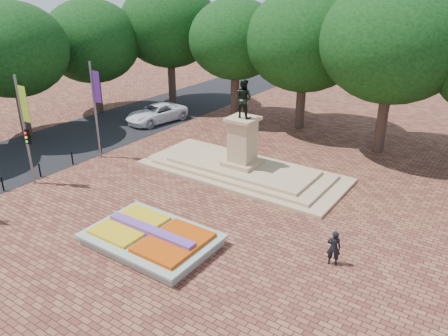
% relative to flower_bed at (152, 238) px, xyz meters
% --- Properties ---
extents(ground, '(90.00, 90.00, 0.00)m').
position_rel_flower_bed_xyz_m(ground, '(-1.03, 2.00, -0.38)').
color(ground, brown).
rests_on(ground, ground).
extents(asphalt_street, '(9.00, 90.00, 0.02)m').
position_rel_flower_bed_xyz_m(asphalt_street, '(-16.03, 7.00, -0.37)').
color(asphalt_street, black).
rests_on(asphalt_street, ground).
extents(flower_bed, '(6.30, 4.30, 0.91)m').
position_rel_flower_bed_xyz_m(flower_bed, '(0.00, 0.00, 0.00)').
color(flower_bed, gray).
rests_on(flower_bed, ground).
extents(monument, '(14.00, 6.00, 6.40)m').
position_rel_flower_bed_xyz_m(monument, '(-1.03, 10.00, 0.50)').
color(monument, tan).
rests_on(monument, ground).
extents(tree_row_back, '(44.80, 8.80, 10.43)m').
position_rel_flower_bed_xyz_m(tree_row_back, '(1.31, 20.00, 6.29)').
color(tree_row_back, '#3B2A20').
rests_on(tree_row_back, ground).
extents(tree_row_street, '(8.40, 25.40, 9.98)m').
position_rel_flower_bed_xyz_m(tree_row_street, '(-20.53, 6.67, 6.01)').
color(tree_row_street, '#3B2A20').
rests_on(tree_row_street, ground).
extents(banner_poles, '(0.88, 11.17, 7.00)m').
position_rel_flower_bed_xyz_m(banner_poles, '(-11.10, 0.69, 3.50)').
color(banner_poles, slate).
rests_on(banner_poles, ground).
extents(bollard_row, '(0.12, 13.12, 0.98)m').
position_rel_flower_bed_xyz_m(bollard_row, '(-11.73, 0.50, 0.15)').
color(bollard_row, black).
rests_on(bollard_row, ground).
extents(van, '(3.77, 6.28, 1.63)m').
position_rel_flower_bed_xyz_m(van, '(-13.73, 15.39, 0.44)').
color(van, white).
rests_on(van, ground).
extents(pedestrian, '(0.74, 0.61, 1.74)m').
position_rel_flower_bed_xyz_m(pedestrian, '(7.97, 3.52, 0.49)').
color(pedestrian, black).
rests_on(pedestrian, ground).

